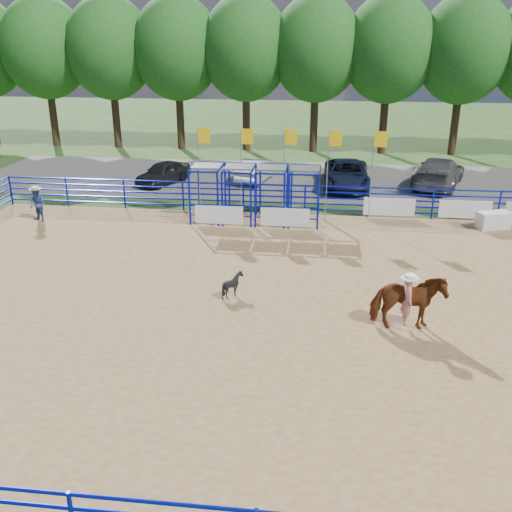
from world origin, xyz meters
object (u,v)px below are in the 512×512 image
(horse_and_rider, at_px, (408,300))
(car_a, at_px, (163,173))
(spectator_cowboy, at_px, (37,204))
(calf, at_px, (233,285))
(car_d, at_px, (439,172))
(announcer_table, at_px, (493,220))
(car_c, at_px, (346,174))
(car_b, at_px, (256,170))

(horse_and_rider, height_order, car_a, horse_and_rider)
(spectator_cowboy, xyz_separation_m, car_a, (3.88, 7.68, -0.19))
(calf, bearing_deg, car_d, -41.11)
(horse_and_rider, bearing_deg, announcer_table, 63.16)
(horse_and_rider, bearing_deg, car_c, 94.40)
(car_c, bearing_deg, car_b, 170.02)
(horse_and_rider, distance_m, car_d, 17.95)
(horse_and_rider, xyz_separation_m, car_b, (-6.59, 17.64, -0.31))
(car_b, bearing_deg, calf, 105.51)
(calf, relative_size, car_a, 0.22)
(spectator_cowboy, height_order, car_c, spectator_cowboy)
(calf, distance_m, car_b, 16.03)
(car_d, bearing_deg, calf, 78.38)
(announcer_table, relative_size, calf, 1.73)
(car_b, relative_size, car_d, 0.70)
(horse_and_rider, xyz_separation_m, car_c, (-1.29, 16.70, -0.21))
(car_b, bearing_deg, horse_and_rider, 121.92)
(horse_and_rider, height_order, car_c, horse_and_rider)
(car_a, bearing_deg, car_b, 37.27)
(announcer_table, xyz_separation_m, car_d, (-1.14, 7.47, 0.43))
(car_c, bearing_deg, car_a, -177.92)
(spectator_cowboy, relative_size, car_a, 0.43)
(calf, xyz_separation_m, car_d, (9.40, 15.87, 0.40))
(spectator_cowboy, height_order, car_d, car_d)
(announcer_table, relative_size, car_a, 0.38)
(horse_and_rider, relative_size, spectator_cowboy, 1.53)
(calf, xyz_separation_m, car_c, (4.16, 15.05, 0.33))
(announcer_table, distance_m, car_d, 7.57)
(announcer_table, distance_m, spectator_cowboy, 20.88)
(car_b, bearing_deg, announcer_table, 158.38)
(announcer_table, bearing_deg, car_d, 98.64)
(horse_and_rider, xyz_separation_m, car_a, (-11.87, 16.33, -0.32))
(announcer_table, bearing_deg, horse_and_rider, -116.84)
(announcer_table, bearing_deg, car_a, 159.64)
(car_a, bearing_deg, spectator_cowboy, -93.43)
(car_b, distance_m, car_d, 10.54)
(horse_and_rider, bearing_deg, car_a, 126.00)
(spectator_cowboy, distance_m, car_b, 12.83)
(horse_and_rider, distance_m, car_b, 18.83)
(announcer_table, xyz_separation_m, horse_and_rider, (-5.08, -10.05, 0.57))
(horse_and_rider, relative_size, car_a, 0.66)
(car_a, xyz_separation_m, car_d, (15.82, 1.18, 0.18))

